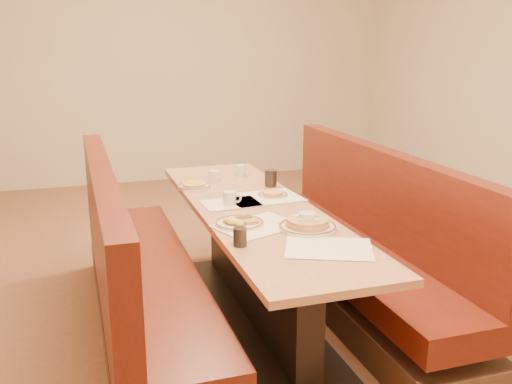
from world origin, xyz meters
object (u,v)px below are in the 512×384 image
object	(u,v)px
coffee_mug_a	(308,221)
coffee_mug_d	(214,176)
coffee_mug_c	(241,170)
soda_tumbler_near	(240,237)
booth_right	(360,254)
booth_left	(137,282)
soda_tumbler_mid	(271,178)
pancake_plate	(308,225)
eggs_plate	(239,223)
coffee_mug_b	(230,198)
diner_table	(255,265)

from	to	relation	value
coffee_mug_a	coffee_mug_d	bearing A→B (deg)	95.10
coffee_mug_c	soda_tumbler_near	bearing A→B (deg)	-94.35
booth_right	soda_tumbler_near	xyz separation A→B (m)	(-1.01, -0.62, 0.44)
booth_left	soda_tumbler_mid	size ratio (longest dim) A/B	21.46
pancake_plate	coffee_mug_c	xyz separation A→B (m)	(0.02, 1.32, 0.02)
eggs_plate	booth_right	bearing A→B (deg)	18.25
coffee_mug_a	coffee_mug_c	xyz separation A→B (m)	(0.02, 1.33, -0.01)
booth_right	pancake_plate	size ratio (longest dim) A/B	7.93
coffee_mug_a	soda_tumbler_near	world-z (taller)	coffee_mug_a
coffee_mug_c	soda_tumbler_mid	xyz separation A→B (m)	(0.11, -0.37, 0.02)
eggs_plate	coffee_mug_b	world-z (taller)	coffee_mug_b
diner_table	soda_tumbler_near	distance (m)	0.80
booth_left	coffee_mug_c	distance (m)	1.29
eggs_plate	coffee_mug_c	xyz separation A→B (m)	(0.35, 1.14, 0.03)
pancake_plate	eggs_plate	xyz separation A→B (m)	(-0.33, 0.18, -0.01)
pancake_plate	soda_tumbler_near	distance (m)	0.44
booth_right	eggs_plate	size ratio (longest dim) A/B	9.25
diner_table	coffee_mug_a	xyz separation A→B (m)	(0.13, -0.49, 0.43)
booth_left	coffee_mug_a	xyz separation A→B (m)	(0.87, -0.49, 0.44)
eggs_plate	coffee_mug_c	bearing A→B (deg)	73.01
eggs_plate	coffee_mug_b	size ratio (longest dim) A/B	2.35
diner_table	booth_left	world-z (taller)	booth_left
coffee_mug_a	coffee_mug_b	distance (m)	0.64
diner_table	booth_left	xyz separation A→B (m)	(-0.73, 0.00, -0.01)
booth_right	soda_tumbler_mid	bearing A→B (deg)	135.18
coffee_mug_a	coffee_mug_c	distance (m)	1.33
soda_tumbler_mid	coffee_mug_d	bearing A→B (deg)	142.11
coffee_mug_a	coffee_mug_c	size ratio (longest dim) A/B	1.20
booth_right	coffee_mug_a	xyz separation A→B (m)	(-0.60, -0.49, 0.44)
soda_tumbler_near	coffee_mug_b	bearing A→B (deg)	78.37
booth_right	diner_table	bearing A→B (deg)	180.00
coffee_mug_b	soda_tumbler_mid	bearing A→B (deg)	57.22
pancake_plate	booth_right	bearing A→B (deg)	39.12
diner_table	coffee_mug_b	world-z (taller)	coffee_mug_b
eggs_plate	coffee_mug_c	distance (m)	1.19
soda_tumbler_mid	pancake_plate	bearing A→B (deg)	-97.51
booth_right	coffee_mug_b	distance (m)	0.97
booth_right	eggs_plate	bearing A→B (deg)	-161.75
coffee_mug_d	booth_left	bearing A→B (deg)	-141.34
eggs_plate	pancake_plate	bearing A→B (deg)	-28.28
diner_table	soda_tumbler_mid	size ratio (longest dim) A/B	21.46
coffee_mug_c	soda_tumbler_near	distance (m)	1.51
coffee_mug_b	soda_tumbler_mid	size ratio (longest dim) A/B	0.99
booth_left	booth_right	size ratio (longest dim) A/B	1.00
soda_tumbler_near	pancake_plate	bearing A→B (deg)	17.66
coffee_mug_b	coffee_mug_c	distance (m)	0.79
pancake_plate	coffee_mug_c	bearing A→B (deg)	89.28
booth_left	pancake_plate	size ratio (longest dim) A/B	7.93
eggs_plate	soda_tumbler_mid	distance (m)	0.90
coffee_mug_c	soda_tumbler_mid	size ratio (longest dim) A/B	0.93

